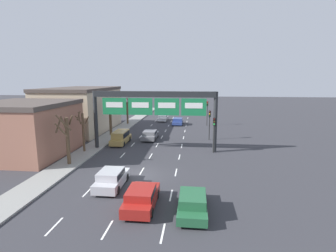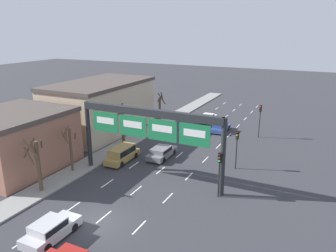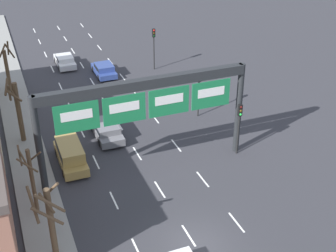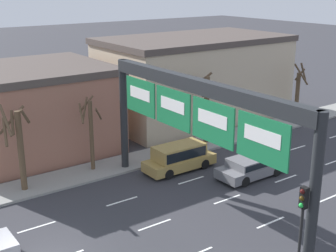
% 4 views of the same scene
% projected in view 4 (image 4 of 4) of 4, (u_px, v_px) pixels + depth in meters
% --- Properties ---
extents(lane_dashes, '(6.72, 67.00, 0.01)m').
position_uv_depth(lane_dashes, '(258.00, 188.00, 28.09)').
color(lane_dashes, white).
rests_on(lane_dashes, ground_plane).
extents(sign_gantry, '(15.27, 0.70, 7.29)m').
position_uv_depth(sign_gantry, '(196.00, 109.00, 23.64)').
color(sign_gantry, '#232628').
rests_on(sign_gantry, ground_plane).
extents(building_near, '(9.58, 10.80, 6.18)m').
position_uv_depth(building_near, '(31.00, 109.00, 33.71)').
color(building_near, '#9E6651').
rests_on(building_near, ground_plane).
extents(building_far, '(9.19, 16.40, 7.30)m').
position_uv_depth(building_far, '(194.00, 78.00, 41.70)').
color(building_far, '#C6B293').
rests_on(building_far, ground_plane).
extents(car_grey, '(1.96, 4.62, 1.31)m').
position_uv_depth(car_grey, '(250.00, 167.00, 29.53)').
color(car_grey, slate).
rests_on(car_grey, ground_plane).
extents(suv_gold, '(1.83, 4.89, 1.75)m').
position_uv_depth(suv_gold, '(179.00, 156.00, 30.56)').
color(suv_gold, '#A88947').
rests_on(suv_gold, ground_plane).
extents(traffic_light_mid_block, '(0.30, 0.35, 4.24)m').
position_uv_depth(traffic_light_mid_block, '(302.00, 215.00, 18.59)').
color(traffic_light_mid_block, black).
rests_on(traffic_light_mid_block, ground_plane).
extents(tree_bare_closest, '(1.77, 1.74, 5.18)m').
position_uv_depth(tree_bare_closest, '(18.00, 143.00, 26.80)').
color(tree_bare_closest, brown).
rests_on(tree_bare_closest, sidewalk_left).
extents(tree_bare_second, '(1.53, 1.53, 5.14)m').
position_uv_depth(tree_bare_second, '(298.00, 92.00, 40.86)').
color(tree_bare_second, brown).
rests_on(tree_bare_second, sidewalk_left).
extents(tree_bare_third, '(1.58, 1.59, 4.81)m').
position_uv_depth(tree_bare_third, '(91.00, 130.00, 29.86)').
color(tree_bare_third, brown).
rests_on(tree_bare_third, sidewalk_left).
extents(tree_bare_furthest, '(1.29, 1.58, 5.28)m').
position_uv_depth(tree_bare_furthest, '(206.00, 106.00, 34.93)').
color(tree_bare_furthest, brown).
rests_on(tree_bare_furthest, sidewalk_left).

